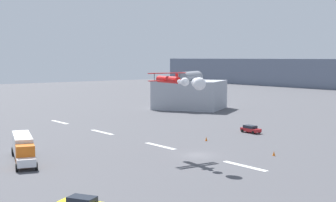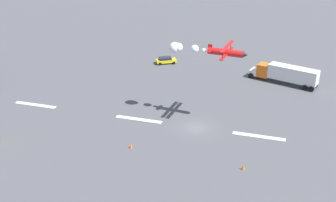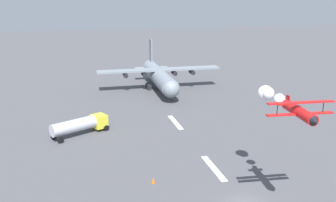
{
  "view_description": "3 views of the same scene",
  "coord_description": "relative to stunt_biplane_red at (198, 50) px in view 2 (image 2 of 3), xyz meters",
  "views": [
    {
      "loc": [
        55.63,
        -49.8,
        15.26
      ],
      "look_at": [
        -3.42,
        -3.34,
        8.46
      ],
      "focal_mm": 51.54,
      "sensor_mm": 36.0,
      "label": 1
    },
    {
      "loc": [
        -12.35,
        56.85,
        31.4
      ],
      "look_at": [
        5.09,
        -1.13,
        3.48
      ],
      "focal_mm": 44.06,
      "sensor_mm": 36.0,
      "label": 2
    },
    {
      "loc": [
        -34.29,
        17.7,
        22.9
      ],
      "look_at": [
        34.97,
        0.0,
        2.58
      ],
      "focal_mm": 40.57,
      "sensor_mm": 36.0,
      "label": 3
    }
  ],
  "objects": [
    {
      "name": "followme_car_yellow",
      "position": [
        12.67,
        -23.88,
        -10.9
      ],
      "size": [
        4.8,
        3.77,
        1.52
      ],
      "color": "yellow",
      "rests_on": "ground"
    },
    {
      "name": "runway_stripe_2",
      "position": [
        -10.75,
        3.84,
        -11.71
      ],
      "size": [
        8.0,
        0.9,
        0.01
      ],
      "primitive_type": "cube",
      "color": "white",
      "rests_on": "ground"
    },
    {
      "name": "stunt_biplane_red",
      "position": [
        0.0,
        0.0,
        0.0
      ],
      "size": [
        12.7,
        6.79,
        2.27
      ],
      "color": "red"
    },
    {
      "name": "traffic_cone_near",
      "position": [
        -9.6,
        13.59,
        -11.34
      ],
      "size": [
        0.44,
        0.44,
        0.75
      ],
      "primitive_type": "cone",
      "color": "orange",
      "rests_on": "ground"
    },
    {
      "name": "semi_truck_orange",
      "position": [
        -13.66,
        -19.41,
        -9.6
      ],
      "size": [
        13.72,
        6.85,
        3.7
      ],
      "color": "silver",
      "rests_on": "ground"
    },
    {
      "name": "runway_stripe_3",
      "position": [
        8.9,
        3.84,
        -11.71
      ],
      "size": [
        8.0,
        0.9,
        0.01
      ],
      "primitive_type": "cube",
      "color": "white",
      "rests_on": "ground"
    },
    {
      "name": "runway_stripe_4",
      "position": [
        28.55,
        3.84,
        -11.71
      ],
      "size": [
        8.0,
        0.9,
        0.01
      ],
      "primitive_type": "cube",
      "color": "white",
      "rests_on": "ground"
    },
    {
      "name": "traffic_cone_far",
      "position": [
        6.81,
        12.72,
        -11.34
      ],
      "size": [
        0.44,
        0.44,
        0.75
      ],
      "primitive_type": "cone",
      "color": "orange",
      "rests_on": "ground"
    },
    {
      "name": "ground_plane",
      "position": [
        -0.92,
        3.84,
        -11.71
      ],
      "size": [
        440.0,
        440.0,
        0.0
      ],
      "primitive_type": "plane",
      "color": "#4C4C51",
      "rests_on": "ground"
    }
  ]
}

